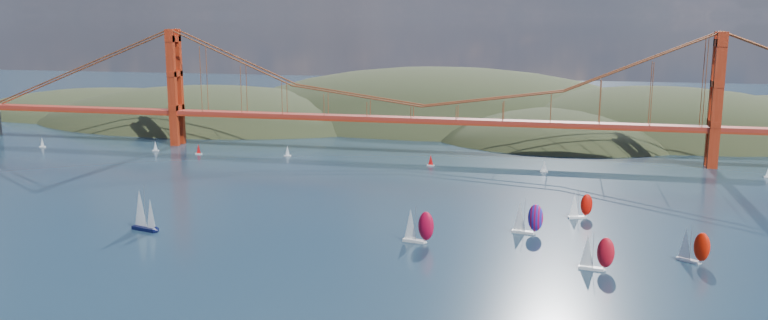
{
  "coord_description": "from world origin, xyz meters",
  "views": [
    {
      "loc": [
        58.19,
        -143.82,
        60.97
      ],
      "look_at": [
        3.26,
        90.0,
        14.68
      ],
      "focal_mm": 35.0,
      "sensor_mm": 36.0,
      "label": 1
    }
  ],
  "objects": [
    {
      "name": "ground",
      "position": [
        0.0,
        0.0,
        0.0
      ],
      "size": [
        1200.0,
        1200.0,
        0.0
      ],
      "primitive_type": "plane",
      "color": "black",
      "rests_on": "ground"
    },
    {
      "name": "headlands",
      "position": [
        44.95,
        278.29,
        -12.46
      ],
      "size": [
        725.0,
        225.0,
        96.0
      ],
      "color": "black",
      "rests_on": "ground"
    },
    {
      "name": "bridge",
      "position": [
        -1.75,
        180.0,
        32.23
      ],
      "size": [
        552.0,
        12.0,
        55.0
      ],
      "color": "maroon",
      "rests_on": "ground"
    },
    {
      "name": "sloop_navy",
      "position": [
        -57.22,
        43.59,
        5.88
      ],
      "size": [
        8.98,
        6.12,
        13.32
      ],
      "rotation": [
        0.0,
        0.0,
        -0.27
      ],
      "color": "black",
      "rests_on": "ground"
    },
    {
      "name": "racer_0",
      "position": [
        22.19,
        49.82,
        4.83
      ],
      "size": [
        9.11,
        4.89,
        10.21
      ],
      "rotation": [
        0.0,
        0.0,
        -0.21
      ],
      "color": "silver",
      "rests_on": "ground"
    },
    {
      "name": "racer_1",
      "position": [
        68.58,
        37.53,
        4.56
      ],
      "size": [
        8.55,
        4.08,
        9.64
      ],
      "rotation": [
        0.0,
        0.0,
        -0.14
      ],
      "color": "silver",
      "rests_on": "ground"
    },
    {
      "name": "racer_2",
      "position": [
        92.54,
        48.98,
        4.44
      ],
      "size": [
        8.17,
        6.77,
        9.39
      ],
      "rotation": [
        0.0,
        0.0,
        -0.58
      ],
      "color": "white",
      "rests_on": "ground"
    },
    {
      "name": "racer_3",
      "position": [
        65.93,
        86.08,
        4.03
      ],
      "size": [
        7.64,
        4.89,
        8.54
      ],
      "rotation": [
        0.0,
        0.0,
        0.34
      ],
      "color": "white",
      "rests_on": "ground"
    },
    {
      "name": "racer_rwb",
      "position": [
        50.84,
        65.35,
        4.76
      ],
      "size": [
        8.96,
        4.53,
        10.07
      ],
      "rotation": [
        0.0,
        0.0,
        -0.17
      ],
      "color": "silver",
      "rests_on": "ground"
    },
    {
      "name": "distant_boat_0",
      "position": [
        -178.81,
        158.28,
        2.41
      ],
      "size": [
        3.0,
        2.0,
        4.7
      ],
      "color": "silver",
      "rests_on": "ground"
    },
    {
      "name": "distant_boat_1",
      "position": [
        -121.45,
        161.43,
        2.41
      ],
      "size": [
        3.0,
        2.0,
        4.7
      ],
      "color": "silver",
      "rests_on": "ground"
    },
    {
      "name": "distant_boat_2",
      "position": [
        -98.14,
        158.04,
        2.41
      ],
      "size": [
        3.0,
        2.0,
        4.7
      ],
      "color": "silver",
      "rests_on": "ground"
    },
    {
      "name": "distant_boat_3",
      "position": [
        -57.73,
        162.86,
        2.41
      ],
      "size": [
        3.0,
        2.0,
        4.7
      ],
      "color": "silver",
      "rests_on": "ground"
    },
    {
      "name": "distant_boat_8",
      "position": [
        53.67,
        154.0,
        2.41
      ],
      "size": [
        3.0,
        2.0,
        4.7
      ],
      "color": "silver",
      "rests_on": "ground"
    },
    {
      "name": "distant_boat_9",
      "position": [
        7.65,
        155.94,
        2.41
      ],
      "size": [
        3.0,
        2.0,
        4.7
      ],
      "color": "silver",
      "rests_on": "ground"
    }
  ]
}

